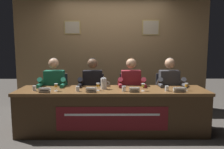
{
  "coord_description": "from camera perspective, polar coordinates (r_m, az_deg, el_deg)",
  "views": [
    {
      "loc": [
        -0.02,
        -3.8,
        1.5
      ],
      "look_at": [
        0.0,
        0.0,
        0.99
      ],
      "focal_mm": 36.52,
      "sensor_mm": 36.0,
      "label": 1
    }
  ],
  "objects": [
    {
      "name": "water_cup_far_left",
      "position": [
        3.93,
        -18.87,
        -3.35
      ],
      "size": [
        0.06,
        0.06,
        0.08
      ],
      "color": "silver",
      "rests_on": "conference_table"
    },
    {
      "name": "nameplate_far_right",
      "position": [
        3.76,
        16.62,
        -3.7
      ],
      "size": [
        0.2,
        0.06,
        0.08
      ],
      "color": "white",
      "rests_on": "conference_table"
    },
    {
      "name": "panelist_far_right",
      "position": [
        4.37,
        14.33,
        -2.8
      ],
      "size": [
        0.51,
        0.48,
        1.25
      ],
      "color": "black",
      "rests_on": "ground_plane"
    },
    {
      "name": "panelist_far_left",
      "position": [
        4.36,
        -14.43,
        -2.83
      ],
      "size": [
        0.51,
        0.48,
        1.25
      ],
      "color": "black",
      "rests_on": "ground_plane"
    },
    {
      "name": "ground_plane",
      "position": [
        4.08,
        -0.0,
        -13.95
      ],
      "size": [
        12.0,
        12.0,
        0.0
      ],
      "primitive_type": "plane",
      "color": "#4C4742"
    },
    {
      "name": "juice_glass_center_left",
      "position": [
        3.75,
        -3.53,
        -2.73
      ],
      "size": [
        0.06,
        0.06,
        0.12
      ],
      "color": "white",
      "rests_on": "conference_table"
    },
    {
      "name": "nameplate_far_left",
      "position": [
        3.73,
        -16.55,
        -3.78
      ],
      "size": [
        0.19,
        0.06,
        0.08
      ],
      "color": "white",
      "rests_on": "conference_table"
    },
    {
      "name": "chair_far_left",
      "position": [
        4.61,
        -13.72,
        -5.78
      ],
      "size": [
        0.44,
        0.45,
        0.92
      ],
      "color": "black",
      "rests_on": "ground_plane"
    },
    {
      "name": "juice_glass_far_right",
      "position": [
        3.93,
        18.1,
        -2.61
      ],
      "size": [
        0.06,
        0.06,
        0.12
      ],
      "color": "white",
      "rests_on": "conference_table"
    },
    {
      "name": "water_cup_center_right",
      "position": [
        3.7,
        2.99,
        -3.61
      ],
      "size": [
        0.06,
        0.06,
        0.08
      ],
      "color": "silver",
      "rests_on": "conference_table"
    },
    {
      "name": "conference_table",
      "position": [
        3.82,
        0.01,
        -7.46
      ],
      "size": [
        3.19,
        0.76,
        0.74
      ],
      "color": "brown",
      "rests_on": "ground_plane"
    },
    {
      "name": "chair_center_left",
      "position": [
        4.5,
        -4.68,
        -5.91
      ],
      "size": [
        0.44,
        0.45,
        0.92
      ],
      "color": "black",
      "rests_on": "ground_plane"
    },
    {
      "name": "nameplate_center_left",
      "position": [
        3.61,
        -5.25,
        -3.88
      ],
      "size": [
        0.17,
        0.06,
        0.08
      ],
      "color": "white",
      "rests_on": "conference_table"
    },
    {
      "name": "panelist_center_right",
      "position": [
        4.25,
        4.85,
        -2.89
      ],
      "size": [
        0.51,
        0.48,
        1.25
      ],
      "color": "black",
      "rests_on": "ground_plane"
    },
    {
      "name": "juice_glass_far_left",
      "position": [
        3.8,
        -13.86,
        -2.78
      ],
      "size": [
        0.06,
        0.06,
        0.12
      ],
      "color": "white",
      "rests_on": "conference_table"
    },
    {
      "name": "juice_glass_center_right",
      "position": [
        3.73,
        7.78,
        -2.83
      ],
      "size": [
        0.06,
        0.06,
        0.12
      ],
      "color": "white",
      "rests_on": "conference_table"
    },
    {
      "name": "chair_center_right",
      "position": [
        4.5,
        4.58,
        -5.9
      ],
      "size": [
        0.44,
        0.45,
        0.92
      ],
      "color": "black",
      "rests_on": "ground_plane"
    },
    {
      "name": "chair_far_right",
      "position": [
        4.62,
        13.59,
        -5.74
      ],
      "size": [
        0.44,
        0.45,
        0.92
      ],
      "color": "black",
      "rests_on": "ground_plane"
    },
    {
      "name": "wall_back_panelled",
      "position": [
        5.27,
        -0.1,
        5.46
      ],
      "size": [
        4.39,
        0.14,
        2.6
      ],
      "color": "#937047",
      "rests_on": "ground_plane"
    },
    {
      "name": "water_pitcher_central",
      "position": [
        3.85,
        -2.08,
        -2.29
      ],
      "size": [
        0.15,
        0.1,
        0.21
      ],
      "color": "silver",
      "rests_on": "conference_table"
    },
    {
      "name": "water_cup_far_right",
      "position": [
        3.81,
        13.55,
        -3.49
      ],
      "size": [
        0.06,
        0.06,
        0.08
      ],
      "color": "silver",
      "rests_on": "conference_table"
    },
    {
      "name": "panelist_center_left",
      "position": [
        4.24,
        -4.92,
        -2.9
      ],
      "size": [
        0.51,
        0.48,
        1.25
      ],
      "color": "black",
      "rests_on": "ground_plane"
    },
    {
      "name": "nameplate_center_right",
      "position": [
        3.63,
        5.62,
        -3.84
      ],
      "size": [
        0.16,
        0.06,
        0.08
      ],
      "color": "white",
      "rests_on": "conference_table"
    },
    {
      "name": "water_cup_center_left",
      "position": [
        3.72,
        -8.61,
        -3.62
      ],
      "size": [
        0.06,
        0.06,
        0.08
      ],
      "color": "silver",
      "rests_on": "conference_table"
    }
  ]
}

